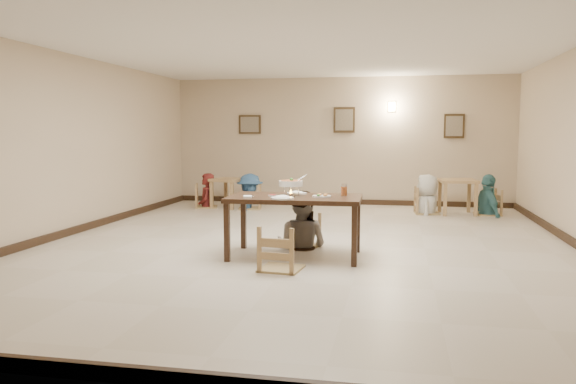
% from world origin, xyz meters
% --- Properties ---
extents(floor, '(10.00, 10.00, 0.00)m').
position_xyz_m(floor, '(0.00, 0.00, 0.00)').
color(floor, beige).
rests_on(floor, ground).
extents(ceiling, '(10.00, 10.00, 0.00)m').
position_xyz_m(ceiling, '(0.00, 0.00, 3.00)').
color(ceiling, white).
rests_on(ceiling, wall_back).
extents(wall_back, '(10.00, 0.00, 10.00)m').
position_xyz_m(wall_back, '(0.00, 5.00, 1.50)').
color(wall_back, '#CAB394').
rests_on(wall_back, floor).
extents(wall_front, '(10.00, 0.00, 10.00)m').
position_xyz_m(wall_front, '(0.00, -5.00, 1.50)').
color(wall_front, '#CAB394').
rests_on(wall_front, floor).
extents(wall_left, '(0.00, 10.00, 10.00)m').
position_xyz_m(wall_left, '(-4.00, 0.00, 1.50)').
color(wall_left, '#CAB394').
rests_on(wall_left, floor).
extents(baseboard_back, '(8.00, 0.06, 0.12)m').
position_xyz_m(baseboard_back, '(0.00, 4.97, 0.06)').
color(baseboard_back, black).
rests_on(baseboard_back, floor).
extents(baseboard_front, '(8.00, 0.06, 0.12)m').
position_xyz_m(baseboard_front, '(0.00, -4.97, 0.06)').
color(baseboard_front, black).
rests_on(baseboard_front, floor).
extents(baseboard_left, '(0.06, 10.00, 0.12)m').
position_xyz_m(baseboard_left, '(-3.97, 0.00, 0.06)').
color(baseboard_left, black).
rests_on(baseboard_left, floor).
extents(picture_a, '(0.55, 0.04, 0.45)m').
position_xyz_m(picture_a, '(-2.20, 4.96, 1.90)').
color(picture_a, '#352514').
rests_on(picture_a, wall_back).
extents(picture_b, '(0.50, 0.04, 0.60)m').
position_xyz_m(picture_b, '(0.10, 4.96, 2.00)').
color(picture_b, '#352514').
rests_on(picture_b, wall_back).
extents(picture_c, '(0.45, 0.04, 0.55)m').
position_xyz_m(picture_c, '(2.60, 4.96, 1.85)').
color(picture_c, '#352514').
rests_on(picture_c, wall_back).
extents(wall_sconce, '(0.16, 0.05, 0.22)m').
position_xyz_m(wall_sconce, '(1.20, 4.96, 2.30)').
color(wall_sconce, '#FFD88C').
rests_on(wall_sconce, wall_back).
extents(main_table, '(1.81, 1.05, 0.84)m').
position_xyz_m(main_table, '(-0.00, -0.90, 0.76)').
color(main_table, '#352215').
rests_on(main_table, floor).
extents(chair_far, '(0.43, 0.43, 0.92)m').
position_xyz_m(chair_far, '(0.00, -0.18, 0.46)').
color(chair_far, tan).
rests_on(chair_far, floor).
extents(chair_near, '(0.50, 0.50, 1.06)m').
position_xyz_m(chair_near, '(-0.03, -1.66, 0.53)').
color(chair_near, tan).
rests_on(chair_near, floor).
extents(main_diner, '(0.96, 0.83, 1.70)m').
position_xyz_m(main_diner, '(-0.02, -0.24, 0.85)').
color(main_diner, gray).
rests_on(main_diner, floor).
extents(curry_warmer, '(0.36, 0.33, 0.29)m').
position_xyz_m(curry_warmer, '(-0.06, -0.90, 1.01)').
color(curry_warmer, silver).
rests_on(curry_warmer, main_table).
extents(rice_plate_far, '(0.28, 0.28, 0.06)m').
position_xyz_m(rice_plate_far, '(-0.02, -0.63, 0.85)').
color(rice_plate_far, white).
rests_on(rice_plate_far, main_table).
extents(rice_plate_near, '(0.30, 0.30, 0.07)m').
position_xyz_m(rice_plate_near, '(-0.10, -1.26, 0.85)').
color(rice_plate_near, white).
rests_on(rice_plate_near, main_table).
extents(fried_plate, '(0.25, 0.25, 0.05)m').
position_xyz_m(fried_plate, '(0.37, -0.96, 0.86)').
color(fried_plate, white).
rests_on(fried_plate, main_table).
extents(chili_dish, '(0.12, 0.12, 0.02)m').
position_xyz_m(chili_dish, '(-0.29, -0.98, 0.85)').
color(chili_dish, white).
rests_on(chili_dish, main_table).
extents(napkin_cutlery, '(0.16, 0.23, 0.03)m').
position_xyz_m(napkin_cutlery, '(-0.58, -1.21, 0.85)').
color(napkin_cutlery, white).
rests_on(napkin_cutlery, main_table).
extents(drink_glass, '(0.08, 0.08, 0.17)m').
position_xyz_m(drink_glass, '(0.65, -0.76, 0.92)').
color(drink_glass, white).
rests_on(drink_glass, main_table).
extents(bg_table_left, '(0.84, 0.84, 0.67)m').
position_xyz_m(bg_table_left, '(-2.39, 3.79, 0.54)').
color(bg_table_left, tan).
rests_on(bg_table_left, floor).
extents(bg_table_right, '(0.81, 0.81, 0.73)m').
position_xyz_m(bg_table_right, '(2.60, 3.75, 0.60)').
color(bg_table_right, tan).
rests_on(bg_table_right, floor).
extents(bg_chair_ll, '(0.48, 0.48, 1.02)m').
position_xyz_m(bg_chair_ll, '(-2.91, 3.75, 0.51)').
color(bg_chair_ll, tan).
rests_on(bg_chair_ll, floor).
extents(bg_chair_lr, '(0.49, 0.49, 1.04)m').
position_xyz_m(bg_chair_lr, '(-1.88, 3.71, 0.52)').
color(bg_chair_lr, tan).
rests_on(bg_chair_lr, floor).
extents(bg_chair_rl, '(0.49, 0.49, 1.05)m').
position_xyz_m(bg_chair_rl, '(1.98, 3.71, 0.52)').
color(bg_chair_rl, tan).
rests_on(bg_chair_rl, floor).
extents(bg_chair_rr, '(0.47, 0.47, 1.01)m').
position_xyz_m(bg_chair_rr, '(3.21, 3.77, 0.50)').
color(bg_chair_rr, tan).
rests_on(bg_chair_rr, floor).
extents(bg_diner_a, '(0.52, 0.65, 1.56)m').
position_xyz_m(bg_diner_a, '(-2.91, 3.75, 0.78)').
color(bg_diner_a, maroon).
rests_on(bg_diner_a, floor).
extents(bg_diner_b, '(0.71, 1.09, 1.59)m').
position_xyz_m(bg_diner_b, '(-1.88, 3.71, 0.79)').
color(bg_diner_b, '#375E8A').
rests_on(bg_diner_b, floor).
extents(bg_diner_c, '(0.59, 0.85, 1.66)m').
position_xyz_m(bg_diner_c, '(1.98, 3.71, 0.83)').
color(bg_diner_c, silver).
rests_on(bg_diner_c, floor).
extents(bg_diner_d, '(0.69, 1.07, 1.70)m').
position_xyz_m(bg_diner_d, '(3.21, 3.77, 0.85)').
color(bg_diner_d, teal).
rests_on(bg_diner_d, floor).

